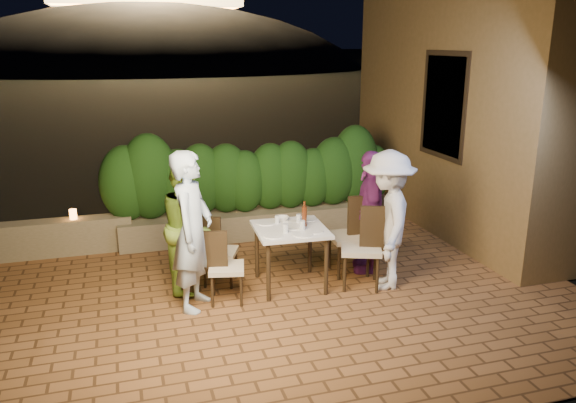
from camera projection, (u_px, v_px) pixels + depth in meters
name	position (u px, v px, depth m)	size (l,w,h in m)	color
ground	(290.00, 300.00, 6.57)	(400.00, 400.00, 0.00)	black
terrace_floor	(278.00, 287.00, 7.04)	(7.00, 6.00, 0.15)	brown
building_wall	(475.00, 68.00, 8.70)	(1.60, 5.00, 5.00)	olive
window_pane	(445.00, 105.00, 8.17)	(0.08, 1.00, 1.40)	black
window_frame	(445.00, 105.00, 8.16)	(0.06, 1.15, 1.55)	black
planter	(259.00, 222.00, 8.68)	(4.20, 0.55, 0.40)	#7B6E4E
hedge	(259.00, 175.00, 8.47)	(4.00, 0.70, 1.10)	#193F11
parapet	(51.00, 238.00, 7.84)	(2.20, 0.30, 0.50)	#7B6E4E
hill	(154.00, 104.00, 63.48)	(52.00, 40.00, 22.00)	black
dining_table	(290.00, 257.00, 6.82)	(0.84, 0.84, 0.75)	white
plate_nw	(273.00, 235.00, 6.43)	(0.24, 0.24, 0.01)	white
plate_sw	(266.00, 223.00, 6.88)	(0.24, 0.24, 0.01)	white
plate_ne	(315.00, 231.00, 6.57)	(0.19, 0.19, 0.01)	white
plate_se	(308.00, 219.00, 7.02)	(0.20, 0.20, 0.01)	white
plate_centre	(292.00, 227.00, 6.72)	(0.23, 0.23, 0.01)	white
plate_front	(303.00, 234.00, 6.46)	(0.23, 0.23, 0.01)	white
glass_nw	(285.00, 228.00, 6.52)	(0.06, 0.06, 0.11)	silver
glass_sw	(277.00, 220.00, 6.86)	(0.06, 0.06, 0.10)	silver
glass_ne	(302.00, 225.00, 6.61)	(0.07, 0.07, 0.12)	silver
glass_se	(298.00, 218.00, 6.91)	(0.06, 0.06, 0.10)	silver
beer_bottle	(304.00, 214.00, 6.73)	(0.06, 0.06, 0.31)	#52210D
bowl	(282.00, 218.00, 7.00)	(0.18, 0.18, 0.04)	white
chair_left_front	(226.00, 266.00, 6.40)	(0.40, 0.40, 0.85)	black
chair_left_back	(220.00, 250.00, 6.88)	(0.40, 0.40, 0.86)	black
chair_right_front	(361.00, 247.00, 6.77)	(0.47, 0.47, 1.02)	black
chair_right_back	(349.00, 235.00, 7.17)	(0.47, 0.47, 1.02)	black
diner_blue	(192.00, 231.00, 6.14)	(0.65, 0.43, 1.80)	silver
diner_green	(188.00, 226.00, 6.67)	(0.77, 0.60, 1.58)	#9ED041
diner_white	(388.00, 220.00, 6.68)	(1.09, 0.63, 1.69)	silver
diner_purple	(370.00, 212.00, 7.19)	(0.93, 0.39, 1.59)	#6C2469
parapet_lamp	(73.00, 214.00, 7.84)	(0.10, 0.10, 0.14)	orange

